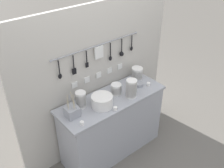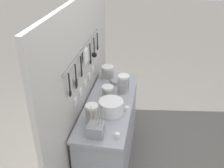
{
  "view_description": "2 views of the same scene",
  "coord_description": "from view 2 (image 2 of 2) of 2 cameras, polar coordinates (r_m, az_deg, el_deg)",
  "views": [
    {
      "loc": [
        -1.58,
        -1.92,
        2.64
      ],
      "look_at": [
        0.02,
        0.02,
        1.02
      ],
      "focal_mm": 42.0,
      "sensor_mm": 36.0,
      "label": 1
    },
    {
      "loc": [
        -2.26,
        -0.43,
        2.34
      ],
      "look_at": [
        0.08,
        -0.01,
        1.02
      ],
      "focal_mm": 42.0,
      "sensor_mm": 36.0,
      "label": 2
    }
  ],
  "objects": [
    {
      "name": "cup_edge_near",
      "position": [
        2.29,
        1.15,
        -11.1
      ],
      "size": [
        0.04,
        0.04,
        0.04
      ],
      "color": "white",
      "rests_on": "counter"
    },
    {
      "name": "bowl_stack_tall_left",
      "position": [
        3.16,
        -0.97,
        2.51
      ],
      "size": [
        0.14,
        0.14,
        0.17
      ],
      "color": "white",
      "rests_on": "counter"
    },
    {
      "name": "cup_centre",
      "position": [
        2.61,
        3.29,
        -5.36
      ],
      "size": [
        0.04,
        0.04,
        0.04
      ],
      "color": "white",
      "rests_on": "counter"
    },
    {
      "name": "bowl_stack_short_front",
      "position": [
        2.8,
        -0.93,
        -1.72
      ],
      "size": [
        0.13,
        0.13,
        0.13
      ],
      "color": "white",
      "rests_on": "counter"
    },
    {
      "name": "ground_plane",
      "position": [
        3.28,
        -0.49,
        -16.46
      ],
      "size": [
        20.0,
        20.0,
        0.0
      ],
      "primitive_type": "plane",
      "color": "#666059"
    },
    {
      "name": "cup_edge_far",
      "position": [
        3.17,
        2.7,
        1.27
      ],
      "size": [
        0.04,
        0.04,
        0.04
      ],
      "color": "white",
      "rests_on": "counter"
    },
    {
      "name": "plate_stack",
      "position": [
        2.55,
        -0.21,
        -5.01
      ],
      "size": [
        0.24,
        0.24,
        0.14
      ],
      "color": "white",
      "rests_on": "counter"
    },
    {
      "name": "counter",
      "position": [
        3.0,
        -0.52,
        -10.76
      ],
      "size": [
        1.35,
        0.48,
        0.85
      ],
      "color": "#9EA0A8",
      "rests_on": "ground"
    },
    {
      "name": "bowl_stack_wide_centre",
      "position": [
        2.42,
        -4.39,
        -6.5
      ],
      "size": [
        0.12,
        0.12,
        0.19
      ],
      "color": "white",
      "rests_on": "counter"
    },
    {
      "name": "back_wall",
      "position": [
        2.75,
        -6.23,
        -1.52
      ],
      "size": [
        2.15,
        0.09,
        1.9
      ],
      "color": "#BCB7AD",
      "rests_on": "ground"
    },
    {
      "name": "cup_by_caddy",
      "position": [
        2.97,
        1.78,
        -0.71
      ],
      "size": [
        0.04,
        0.04,
        0.04
      ],
      "color": "white",
      "rests_on": "counter"
    },
    {
      "name": "cutlery_caddy",
      "position": [
        2.3,
        -3.49,
        -9.84
      ],
      "size": [
        0.14,
        0.14,
        0.27
      ],
      "color": "#93969E",
      "rests_on": "counter"
    },
    {
      "name": "steel_mixing_bowl",
      "position": [
        3.1,
        0.89,
        0.54
      ],
      "size": [
        0.13,
        0.13,
        0.04
      ],
      "color": "#93969E",
      "rests_on": "counter"
    },
    {
      "name": "bowl_stack_back_corner",
      "position": [
        2.83,
        2.52,
        -0.19
      ],
      "size": [
        0.13,
        0.13,
        0.23
      ],
      "color": "white",
      "rests_on": "counter"
    }
  ]
}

